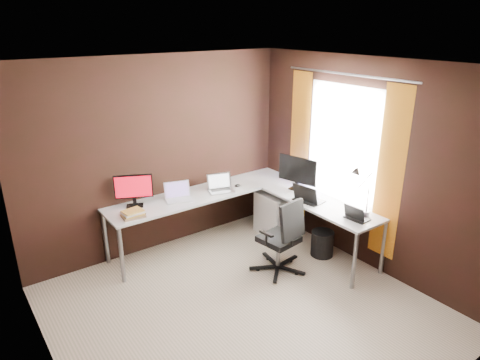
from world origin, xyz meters
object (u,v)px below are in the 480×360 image
Objects in this scene: monitor_right at (298,172)px; book_stack at (133,214)px; wastebasket at (322,243)px; office_chair at (281,250)px; monitor_left at (134,189)px; drawer_pedestal at (276,213)px; laptop_black_small at (356,216)px; laptop_silver at (220,187)px; laptop_black_big at (307,198)px; laptop_white at (178,196)px; desk_lamp at (361,186)px.

monitor_right is 2.18m from book_stack.
office_chair is at bearing 176.27° from wastebasket.
monitor_left is at bearing 127.09° from office_chair.
drawer_pedestal is 1.45m from laptop_black_small.
monitor_right is at bearing -19.57° from laptop_silver.
office_chair is (-0.53, -0.13, -0.50)m from laptop_black_big.
wastebasket is (1.42, -1.19, -0.61)m from laptop_white.
monitor_left is 2.48m from wastebasket.
laptop_white is 0.96× the size of laptop_black_big.
laptop_silver is 1.13× the size of wastebasket.
laptop_silver reaches higher than book_stack.
monitor_left is 2.64m from laptop_black_small.
book_stack is (-2.10, 0.50, -0.23)m from monitor_right.
monitor_left is at bearing -177.84° from laptop_white.
laptop_white is 0.60m from laptop_silver.
office_chair is (-0.62, 0.57, -0.49)m from laptop_black_small.
laptop_silver is at bearing 25.05° from laptop_black_big.
wastebasket is at bearing 107.62° from desk_lamp.
book_stack is at bearing 62.05° from monitor_right.
laptop_black_big is (0.67, -0.96, 0.00)m from laptop_silver.
monitor_left is at bearing 165.52° from drawer_pedestal.
drawer_pedestal is 1.00m from office_chair.
book_stack reaches higher than wastebasket.
drawer_pedestal is at bearing 1.55° from laptop_white.
desk_lamp is (0.19, -0.64, 0.31)m from laptop_black_big.
drawer_pedestal is at bearing 1.41° from monitor_right.
monitor_left is 1.13× the size of laptop_silver.
book_stack is at bearing 55.99° from laptop_black_big.
monitor_right is 0.45m from laptop_black_big.
desk_lamp is at bearing -16.53° from monitor_left.
monitor_right reaches higher than office_chair.
laptop_black_small is at bearing -89.65° from drawer_pedestal.
laptop_silver is 1.84m from desk_lamp.
laptop_black_big is at bearing -39.05° from laptop_silver.
laptop_white is at bearing 41.33° from laptop_black_big.
drawer_pedestal is 2.08m from book_stack.
monitor_left is 0.77× the size of monitor_right.
laptop_black_big reaches higher than laptop_white.
laptop_white is 1.37× the size of laptop_black_small.
laptop_black_small is at bearing -139.37° from desk_lamp.
book_stack is at bearing 174.34° from drawer_pedestal.
monitor_left is 1.13× the size of laptop_white.
laptop_silver is 1.21m from office_chair.
desk_lamp is (1.99, -1.79, 0.14)m from monitor_left.
book_stack is at bearing -159.90° from laptop_silver.
monitor_right is 1.48× the size of laptop_white.
laptop_black_big is at bearing -22.57° from laptop_white.
wastebasket is (-0.04, 0.47, -0.93)m from desk_lamp.
office_chair reaches higher than book_stack.
laptop_silver reaches higher than wastebasket.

